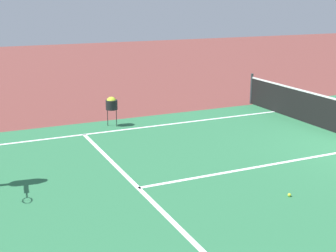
{
  "coord_description": "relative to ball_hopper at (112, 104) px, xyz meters",
  "views": [
    {
      "loc": [
        8.04,
        -9.46,
        3.64
      ],
      "look_at": [
        -0.66,
        -5.45,
        1.0
      ],
      "focal_mm": 50.03,
      "sensor_mm": 36.0,
      "label": 1
    }
  ],
  "objects": [
    {
      "name": "line_center_service",
      "position": [
        4.63,
        2.22,
        -0.67
      ],
      "size": [
        0.1,
        6.4,
        0.01
      ],
      "primitive_type": "cube",
      "color": "white",
      "rests_on": "ground_plane"
    },
    {
      "name": "ball_hopper",
      "position": [
        0.0,
        0.0,
        0.0
      ],
      "size": [
        0.34,
        0.34,
        0.87
      ],
      "color": "black",
      "rests_on": "ground_plane"
    },
    {
      "name": "line_sideline_left",
      "position": [
        0.52,
        -0.53,
        -0.67
      ],
      "size": [
        0.1,
        11.89,
        0.01
      ],
      "primitive_type": "cube",
      "color": "white",
      "rests_on": "ground_plane"
    },
    {
      "name": "line_service_near",
      "position": [
        4.63,
        -0.98,
        -0.67
      ],
      "size": [
        8.22,
        0.1,
        0.01
      ],
      "primitive_type": "cube",
      "color": "white",
      "rests_on": "ground_plane"
    },
    {
      "name": "tennis_ball_mid_court",
      "position": [
        6.21,
        1.47,
        -0.64
      ],
      "size": [
        0.07,
        0.07,
        0.07
      ],
      "primitive_type": "sphere",
      "color": "#CCE033",
      "rests_on": "ground_plane"
    }
  ]
}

